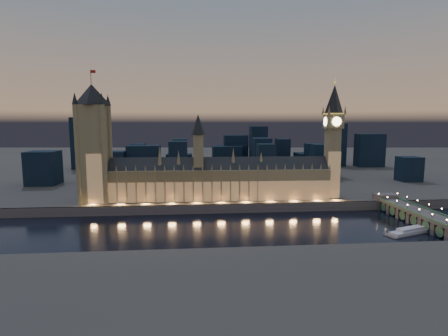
{
  "coord_description": "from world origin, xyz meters",
  "views": [
    {
      "loc": [
        -21.65,
        -255.75,
        78.48
      ],
      "look_at": [
        5.0,
        55.0,
        38.0
      ],
      "focal_mm": 28.0,
      "sensor_mm": 36.0,
      "label": 1
    }
  ],
  "objects": [
    {
      "name": "victoria_tower",
      "position": [
        -110.0,
        61.92,
        65.38
      ],
      "size": [
        31.68,
        31.68,
        115.87
      ],
      "color": "olive",
      "rests_on": "north_bank"
    },
    {
      "name": "north_bank",
      "position": [
        0.0,
        520.0,
        4.0
      ],
      "size": [
        2000.0,
        960.0,
        8.0
      ],
      "primitive_type": "cube",
      "color": "#3A3C3E",
      "rests_on": "ground"
    },
    {
      "name": "city_backdrop",
      "position": [
        36.46,
        246.01,
        30.28
      ],
      "size": [
        492.25,
        215.63,
        78.64
      ],
      "color": "black",
      "rests_on": "north_bank"
    },
    {
      "name": "river_boat",
      "position": [
        131.59,
        -26.99,
        1.56
      ],
      "size": [
        42.77,
        23.13,
        4.5
      ],
      "color": "#544451",
      "rests_on": "ground"
    },
    {
      "name": "ground_plane",
      "position": [
        0.0,
        0.0,
        0.0
      ],
      "size": [
        2000.0,
        2000.0,
        0.0
      ],
      "primitive_type": "plane",
      "color": "black",
      "rests_on": "ground"
    },
    {
      "name": "palace_of_westminster",
      "position": [
        1.25,
        61.75,
        26.37
      ],
      "size": [
        202.0,
        24.17,
        78.0
      ],
      "color": "olive",
      "rests_on": "north_bank"
    },
    {
      "name": "westminster_bridge",
      "position": [
        152.75,
        -3.45,
        5.99
      ],
      "size": [
        18.74,
        113.0,
        15.9
      ],
      "color": "#544451",
      "rests_on": "ground"
    },
    {
      "name": "embankment_wall",
      "position": [
        0.0,
        41.0,
        4.0
      ],
      "size": [
        2000.0,
        2.5,
        8.0
      ],
      "primitive_type": "cube",
      "color": "#544451",
      "rests_on": "ground"
    },
    {
      "name": "elizabeth_tower",
      "position": [
        108.0,
        61.92,
        70.41
      ],
      "size": [
        18.0,
        18.0,
        111.84
      ],
      "color": "olive",
      "rests_on": "north_bank"
    }
  ]
}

